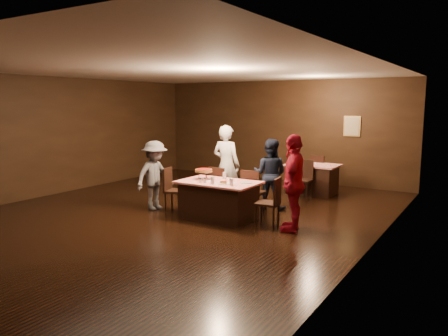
{
  "coord_description": "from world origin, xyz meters",
  "views": [
    {
      "loc": [
        5.6,
        -7.13,
        2.34
      ],
      "look_at": [
        0.86,
        0.45,
        1.0
      ],
      "focal_mm": 35.0,
      "sensor_mm": 36.0,
      "label": 1
    }
  ],
  "objects": [
    {
      "name": "diner_navy_hoodie",
      "position": [
        1.43,
        1.45,
        0.78
      ],
      "size": [
        0.86,
        0.73,
        1.56
      ],
      "primitive_type": "imported",
      "rotation": [
        0.0,
        0.0,
        3.33
      ],
      "color": "black",
      "rests_on": "ground"
    },
    {
      "name": "plate_with_slice",
      "position": [
        1.17,
        -0.03,
        0.8
      ],
      "size": [
        0.25,
        0.25,
        0.06
      ],
      "color": "white",
      "rests_on": "main_table"
    },
    {
      "name": "glass_back",
      "position": [
        0.87,
        0.45,
        0.84
      ],
      "size": [
        0.08,
        0.08,
        0.14
      ],
      "primitive_type": "cylinder",
      "color": "silver",
      "rests_on": "main_table"
    },
    {
      "name": "condiments",
      "position": [
        0.74,
        -0.13,
        0.82
      ],
      "size": [
        0.17,
        0.1,
        0.09
      ],
      "color": "silver",
      "rests_on": "main_table"
    },
    {
      "name": "chair_end_right",
      "position": [
        2.02,
        0.15,
        0.47
      ],
      "size": [
        0.48,
        0.48,
        0.95
      ],
      "primitive_type": "cube",
      "rotation": [
        0.0,
        0.0,
        -1.4
      ],
      "color": "black",
      "rests_on": "ground"
    },
    {
      "name": "diner_red_shirt",
      "position": [
        2.53,
        0.17,
        0.89
      ],
      "size": [
        0.69,
        1.12,
        1.78
      ],
      "primitive_type": "imported",
      "rotation": [
        0.0,
        0.0,
        -1.3
      ],
      "color": "#AE112C",
      "rests_on": "ground"
    },
    {
      "name": "chair_back_far",
      "position": [
        1.65,
        4.12,
        0.47
      ],
      "size": [
        0.5,
        0.5,
        0.95
      ],
      "primitive_type": "cube",
      "rotation": [
        0.0,
        0.0,
        2.94
      ],
      "color": "black",
      "rests_on": "ground"
    },
    {
      "name": "pizza_stand",
      "position": [
        0.52,
        0.2,
        0.95
      ],
      "size": [
        0.38,
        0.38,
        0.22
      ],
      "color": "black",
      "rests_on": "main_table"
    },
    {
      "name": "diner_white_jacket",
      "position": [
        0.4,
        1.28,
        0.92
      ],
      "size": [
        0.68,
        0.45,
        1.84
      ],
      "primitive_type": "imported",
      "rotation": [
        0.0,
        0.0,
        3.16
      ],
      "color": "white",
      "rests_on": "ground"
    },
    {
      "name": "back_table",
      "position": [
        1.65,
        3.52,
        0.39
      ],
      "size": [
        1.3,
        0.9,
        0.77
      ],
      "primitive_type": "cube",
      "color": "#AB0B14",
      "rests_on": "ground"
    },
    {
      "name": "chair_back_near",
      "position": [
        1.65,
        2.82,
        0.47
      ],
      "size": [
        0.44,
        0.44,
        0.95
      ],
      "primitive_type": "cube",
      "rotation": [
        0.0,
        0.0,
        0.04
      ],
      "color": "black",
      "rests_on": "ground"
    },
    {
      "name": "main_table",
      "position": [
        0.92,
        0.15,
        0.39
      ],
      "size": [
        1.6,
        1.0,
        0.77
      ],
      "primitive_type": "cube",
      "color": "red",
      "rests_on": "ground"
    },
    {
      "name": "napkin_center",
      "position": [
        1.22,
        0.15,
        0.77
      ],
      "size": [
        0.19,
        0.19,
        0.01
      ],
      "primitive_type": "cube",
      "rotation": [
        0.0,
        0.0,
        0.21
      ],
      "color": "white",
      "rests_on": "main_table"
    },
    {
      "name": "room",
      "position": [
        0.0,
        0.01,
        2.14
      ],
      "size": [
        10.0,
        10.04,
        3.02
      ],
      "color": "black",
      "rests_on": "ground"
    },
    {
      "name": "diner_grey_knit",
      "position": [
        -0.7,
        0.08,
        0.76
      ],
      "size": [
        0.72,
        1.06,
        1.52
      ],
      "primitive_type": "imported",
      "rotation": [
        0.0,
        0.0,
        1.4
      ],
      "color": "slate",
      "rests_on": "ground"
    },
    {
      "name": "glass_front_left",
      "position": [
        0.97,
        -0.15,
        0.84
      ],
      "size": [
        0.08,
        0.08,
        0.14
      ],
      "primitive_type": "cylinder",
      "color": "silver",
      "rests_on": "main_table"
    },
    {
      "name": "napkin_left",
      "position": [
        0.77,
        0.1,
        0.77
      ],
      "size": [
        0.21,
        0.21,
        0.01
      ],
      "primitive_type": "cube",
      "rotation": [
        0.0,
        0.0,
        -0.35
      ],
      "color": "white",
      "rests_on": "main_table"
    },
    {
      "name": "chair_end_left",
      "position": [
        -0.18,
        0.15,
        0.47
      ],
      "size": [
        0.51,
        0.51,
        0.95
      ],
      "primitive_type": "cube",
      "rotation": [
        0.0,
        0.0,
        1.83
      ],
      "color": "black",
      "rests_on": "ground"
    },
    {
      "name": "chair_far_right",
      "position": [
        1.32,
        0.9,
        0.47
      ],
      "size": [
        0.44,
        0.44,
        0.95
      ],
      "primitive_type": "cube",
      "rotation": [
        0.0,
        0.0,
        3.19
      ],
      "color": "black",
      "rests_on": "ground"
    },
    {
      "name": "chair_far_left",
      "position": [
        0.52,
        0.9,
        0.47
      ],
      "size": [
        0.46,
        0.46,
        0.95
      ],
      "primitive_type": "cube",
      "rotation": [
        0.0,
        0.0,
        3.04
      ],
      "color": "black",
      "rests_on": "ground"
    },
    {
      "name": "plate_empty",
      "position": [
        1.47,
        0.3,
        0.78
      ],
      "size": [
        0.25,
        0.25,
        0.01
      ],
      "primitive_type": "cylinder",
      "color": "white",
      "rests_on": "main_table"
    },
    {
      "name": "glass_front_right",
      "position": [
        1.37,
        -0.1,
        0.84
      ],
      "size": [
        0.08,
        0.08,
        0.14
      ],
      "primitive_type": "cylinder",
      "color": "silver",
      "rests_on": "main_table"
    }
  ]
}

